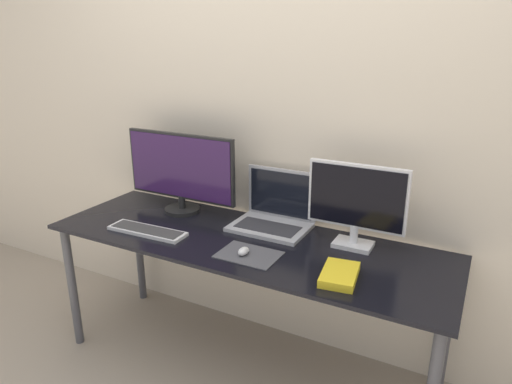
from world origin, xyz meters
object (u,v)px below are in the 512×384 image
monitor_left (180,171)px  laptop (274,213)px  keyboard (147,231)px  mouse (243,251)px  book (340,275)px  monitor_right (356,202)px

monitor_left → laptop: size_ratio=1.75×
monitor_left → keyboard: 0.38m
monitor_left → laptop: monitor_left is taller
monitor_left → keyboard: monitor_left is taller
mouse → book: bearing=0.5°
mouse → keyboard: bearing=-179.9°
monitor_left → laptop: 0.55m
monitor_right → keyboard: 0.99m
keyboard → book: book is taller
monitor_right → book: 0.37m
monitor_right → book: (0.04, -0.31, -0.19)m
monitor_right → book: bearing=-83.3°
keyboard → monitor_left: bearing=94.2°
monitor_left → monitor_right: bearing=0.0°
laptop → keyboard: bearing=-143.9°
monitor_right → keyboard: monitor_right is taller
mouse → monitor_left: bearing=150.5°
monitor_right → keyboard: (-0.92, -0.31, -0.20)m
mouse → book: 0.42m
laptop → book: (0.45, -0.36, -0.05)m
keyboard → mouse: bearing=0.1°
mouse → book: mouse is taller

